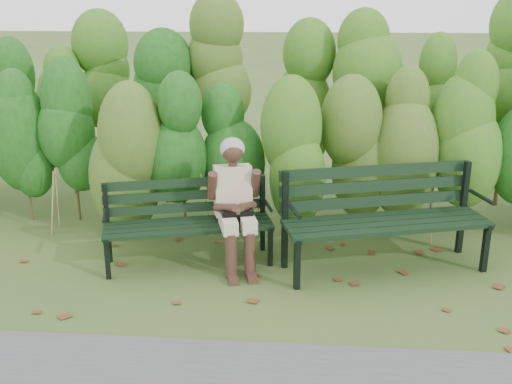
{
  "coord_description": "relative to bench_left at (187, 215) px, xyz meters",
  "views": [
    {
      "loc": [
        0.42,
        -4.77,
        2.43
      ],
      "look_at": [
        0.0,
        0.35,
        0.75
      ],
      "focal_mm": 42.0,
      "sensor_mm": 36.0,
      "label": 1
    }
  ],
  "objects": [
    {
      "name": "ground",
      "position": [
        0.66,
        -0.47,
        -0.46
      ],
      "size": [
        80.0,
        80.0,
        0.0
      ],
      "primitive_type": "plane",
      "color": "#3B5827"
    },
    {
      "name": "hedge_band",
      "position": [
        0.66,
        1.39,
        0.8
      ],
      "size": [
        11.04,
        1.67,
        2.42
      ],
      "color": "#47381E",
      "rests_on": "ground"
    },
    {
      "name": "leaf_litter",
      "position": [
        1.29,
        -0.46,
        -0.46
      ],
      "size": [
        5.81,
        2.19,
        0.01
      ],
      "color": "brown",
      "rests_on": "ground"
    },
    {
      "name": "bench_left",
      "position": [
        0.0,
        0.0,
        0.0
      ],
      "size": [
        1.64,
        0.9,
        0.78
      ],
      "color": "black",
      "rests_on": "ground"
    },
    {
      "name": "bench_right",
      "position": [
        1.82,
        0.04,
        0.09
      ],
      "size": [
        1.97,
        1.1,
        0.94
      ],
      "color": "black",
      "rests_on": "ground"
    },
    {
      "name": "seated_woman",
      "position": [
        0.46,
        -0.04,
        0.21
      ],
      "size": [
        0.52,
        0.76,
        1.2
      ],
      "color": "tan",
      "rests_on": "ground"
    }
  ]
}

